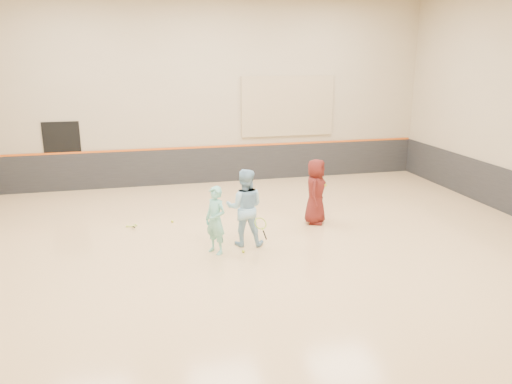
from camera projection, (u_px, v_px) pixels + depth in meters
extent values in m
cube|color=tan|center=(245.00, 250.00, 11.33)|extent=(15.00, 12.00, 0.20)
cube|color=tan|center=(205.00, 92.00, 16.13)|extent=(15.00, 0.02, 6.00)
cube|color=tan|center=(375.00, 183.00, 4.88)|extent=(15.00, 0.02, 6.00)
cube|color=#232326|center=(207.00, 165.00, 16.74)|extent=(14.90, 0.04, 1.20)
cube|color=#D85914|center=(206.00, 147.00, 16.56)|extent=(14.90, 0.03, 0.06)
cube|color=tan|center=(288.00, 106.00, 16.84)|extent=(3.20, 0.08, 2.00)
cube|color=black|center=(63.00, 157.00, 15.59)|extent=(1.10, 0.05, 2.20)
imported|color=#76CDBD|center=(216.00, 220.00, 10.76)|extent=(0.61, 0.65, 1.50)
imported|color=#91C0E0|center=(245.00, 207.00, 11.20)|extent=(1.00, 0.87, 1.77)
imported|color=#591815|center=(316.00, 191.00, 12.67)|extent=(0.86, 0.97, 1.67)
sphere|color=#BFCE30|center=(243.00, 251.00, 10.93)|extent=(0.07, 0.07, 0.07)
sphere|color=yellow|center=(325.00, 185.00, 12.46)|extent=(0.07, 0.07, 0.07)
sphere|color=#DEEF37|center=(172.00, 221.00, 12.89)|extent=(0.07, 0.07, 0.07)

